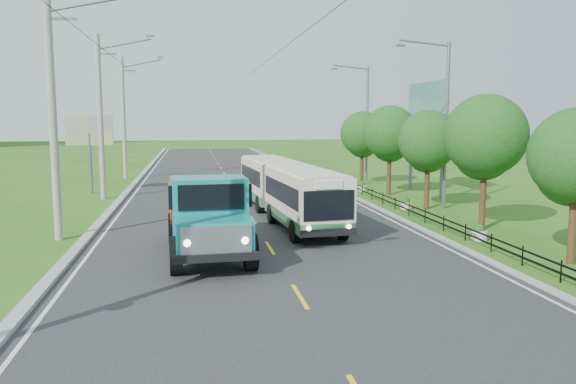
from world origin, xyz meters
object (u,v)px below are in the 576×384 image
object	(u,v)px
streetlight_far	(365,119)
tree_fourth	(428,143)
planter_near	(479,233)
bus	(286,186)
tree_fifth	(390,135)
tree_back	(362,136)
billboard_left	(89,135)
tree_third	(485,140)
planter_mid	(406,204)
pole_mid	(101,116)
tree_second	(576,160)
dump_truck	(207,210)
streetlight_mid	(444,119)
billboard_right	(427,112)
planter_far	(362,187)
pole_far	(124,117)

from	to	relation	value
streetlight_far	tree_fourth	bearing A→B (deg)	-93.25
planter_near	bus	bearing A→B (deg)	136.85
tree_fifth	planter_near	distance (m)	14.64
tree_back	billboard_left	distance (m)	19.48
tree_third	planter_mid	distance (m)	7.04
pole_mid	billboard_left	size ratio (longest dim) A/B	1.92
tree_second	tree_back	bearing A→B (deg)	90.00
tree_third	dump_truck	bearing A→B (deg)	-167.11
streetlight_mid	billboard_right	bearing A→B (deg)	74.56
planter_far	dump_truck	bearing A→B (deg)	-123.35
streetlight_mid	billboard_left	world-z (taller)	streetlight_mid
planter_near	bus	world-z (taller)	bus
tree_fourth	tree_back	bearing A→B (deg)	90.00
tree_second	planter_mid	bearing A→B (deg)	96.05
billboard_left	planter_mid	bearing A→B (deg)	-28.92
streetlight_mid	planter_mid	xyz separation A→B (m)	(-2.04, -0.00, -4.62)
tree_second	billboard_left	world-z (taller)	tree_second
billboard_right	streetlight_mid	bearing A→B (deg)	-105.44
tree_third	planter_far	size ratio (longest dim) A/B	8.96
tree_third	streetlight_far	distance (m)	19.90
pole_mid	planter_near	distance (m)	23.08
planter_near	dump_truck	world-z (taller)	dump_truck
billboard_right	dump_truck	xyz separation A→B (m)	(-14.66, -14.66, -3.68)
tree_third	planter_near	world-z (taller)	tree_third
streetlight_far	planter_mid	bearing A→B (deg)	-98.30
pole_far	bus	size ratio (longest dim) A/B	0.72
dump_truck	streetlight_far	bearing A→B (deg)	57.44
tree_fifth	streetlight_mid	size ratio (longest dim) A/B	0.64
tree_fifth	planter_mid	distance (m)	7.21
tree_back	planter_near	distance (m)	20.46
billboard_left	dump_truck	bearing A→B (deg)	-69.06
pole_far	tree_third	xyz separation A→B (m)	(18.12, -24.86, -1.11)
pole_far	tree_second	size ratio (longest dim) A/B	1.89
billboard_left	dump_truck	world-z (taller)	billboard_left
tree_fifth	planter_far	world-z (taller)	tree_fifth
bus	dump_truck	size ratio (longest dim) A/B	1.96
pole_mid	streetlight_mid	bearing A→B (deg)	-20.32
pole_far	billboard_right	xyz separation A→B (m)	(20.56, -13.00, 0.25)
planter_near	planter_far	distance (m)	16.00
tree_fifth	streetlight_far	bearing A→B (deg)	84.29
planter_far	bus	size ratio (longest dim) A/B	0.05
pole_mid	streetlight_far	bearing A→B (deg)	20.32
billboard_left	planter_far	bearing A→B (deg)	-6.31
tree_fourth	dump_truck	size ratio (longest dim) A/B	0.76
billboard_right	billboard_left	bearing A→B (deg)	169.60
tree_fourth	tree_fifth	size ratio (longest dim) A/B	0.93
planter_far	dump_truck	distance (m)	19.99
tree_fourth	planter_mid	bearing A→B (deg)	-173.61
planter_mid	tree_third	bearing A→B (deg)	-77.90
pole_mid	billboard_right	xyz separation A→B (m)	(20.56, -1.00, 0.25)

